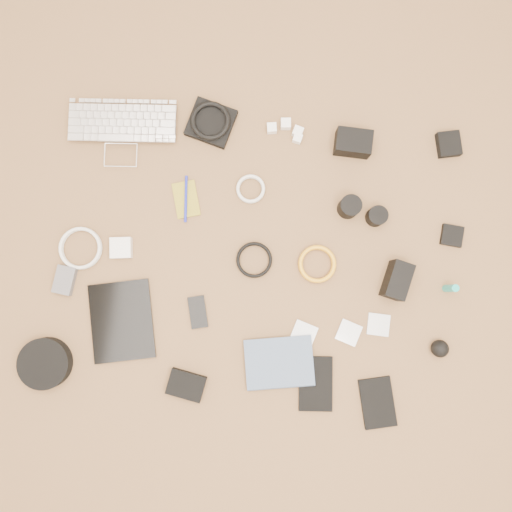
# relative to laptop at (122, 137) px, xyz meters

# --- Properties ---
(room_shell) EXTENTS (4.04, 4.04, 2.58)m
(room_shell) POSITION_rel_laptop_xyz_m (0.47, -0.37, 1.24)
(room_shell) COLOR brown
(room_shell) RESTS_ON ground
(laptop) EXTENTS (0.40, 0.30, 0.03)m
(laptop) POSITION_rel_laptop_xyz_m (0.00, 0.00, 0.00)
(laptop) COLOR silver
(laptop) RESTS_ON ground
(headphone_pouch) EXTENTS (0.18, 0.17, 0.03)m
(headphone_pouch) POSITION_rel_laptop_xyz_m (0.30, 0.09, -0.00)
(headphone_pouch) COLOR black
(headphone_pouch) RESTS_ON ground
(headphones) EXTENTS (0.17, 0.17, 0.02)m
(headphones) POSITION_rel_laptop_xyz_m (0.30, 0.09, 0.02)
(headphones) COLOR black
(headphones) RESTS_ON headphone_pouch
(charger_a) EXTENTS (0.04, 0.04, 0.03)m
(charger_a) POSITION_rel_laptop_xyz_m (0.51, 0.10, 0.00)
(charger_a) COLOR white
(charger_a) RESTS_ON ground
(charger_b) EXTENTS (0.04, 0.04, 0.03)m
(charger_b) POSITION_rel_laptop_xyz_m (0.56, 0.12, 0.00)
(charger_b) COLOR white
(charger_b) RESTS_ON ground
(charger_c) EXTENTS (0.04, 0.04, 0.03)m
(charger_c) POSITION_rel_laptop_xyz_m (0.60, 0.09, 0.00)
(charger_c) COLOR white
(charger_c) RESTS_ON ground
(charger_d) EXTENTS (0.03, 0.03, 0.03)m
(charger_d) POSITION_rel_laptop_xyz_m (0.60, 0.07, -0.00)
(charger_d) COLOR white
(charger_d) RESTS_ON ground
(dslr_camera) EXTENTS (0.12, 0.08, 0.07)m
(dslr_camera) POSITION_rel_laptop_xyz_m (0.79, 0.07, 0.02)
(dslr_camera) COLOR black
(dslr_camera) RESTS_ON ground
(lens_pouch) EXTENTS (0.09, 0.10, 0.03)m
(lens_pouch) POSITION_rel_laptop_xyz_m (1.13, 0.12, 0.00)
(lens_pouch) COLOR black
(lens_pouch) RESTS_ON ground
(notebook_olive) EXTENTS (0.12, 0.14, 0.01)m
(notebook_olive) POSITION_rel_laptop_xyz_m (0.25, -0.19, -0.01)
(notebook_olive) COLOR olive
(notebook_olive) RESTS_ON ground
(pen_blue) EXTENTS (0.03, 0.16, 0.01)m
(pen_blue) POSITION_rel_laptop_xyz_m (0.25, -0.19, -0.00)
(pen_blue) COLOR #151CAD
(pen_blue) RESTS_ON notebook_olive
(cable_white_a) EXTENTS (0.12, 0.12, 0.01)m
(cable_white_a) POSITION_rel_laptop_xyz_m (0.46, -0.12, -0.01)
(cable_white_a) COLOR silver
(cable_white_a) RESTS_ON ground
(lens_a) EXTENTS (0.09, 0.09, 0.08)m
(lens_a) POSITION_rel_laptop_xyz_m (0.81, -0.15, 0.02)
(lens_a) COLOR black
(lens_a) RESTS_ON ground
(lens_b) EXTENTS (0.08, 0.08, 0.06)m
(lens_b) POSITION_rel_laptop_xyz_m (0.90, -0.17, 0.02)
(lens_b) COLOR black
(lens_b) RESTS_ON ground
(card_reader) EXTENTS (0.08, 0.08, 0.02)m
(card_reader) POSITION_rel_laptop_xyz_m (1.17, -0.20, -0.01)
(card_reader) COLOR black
(card_reader) RESTS_ON ground
(power_brick) EXTENTS (0.08, 0.08, 0.03)m
(power_brick) POSITION_rel_laptop_xyz_m (0.05, -0.38, 0.00)
(power_brick) COLOR white
(power_brick) RESTS_ON ground
(cable_white_b) EXTENTS (0.16, 0.16, 0.01)m
(cable_white_b) POSITION_rel_laptop_xyz_m (-0.09, -0.40, -0.01)
(cable_white_b) COLOR silver
(cable_white_b) RESTS_ON ground
(cable_black) EXTENTS (0.15, 0.15, 0.01)m
(cable_black) POSITION_rel_laptop_xyz_m (0.51, -0.37, -0.01)
(cable_black) COLOR black
(cable_black) RESTS_ON ground
(cable_yellow) EXTENTS (0.13, 0.13, 0.01)m
(cable_yellow) POSITION_rel_laptop_xyz_m (0.72, -0.35, -0.01)
(cable_yellow) COLOR orange
(cable_yellow) RESTS_ON ground
(flash) EXTENTS (0.09, 0.13, 0.09)m
(flash) POSITION_rel_laptop_xyz_m (0.99, -0.38, 0.03)
(flash) COLOR black
(flash) RESTS_ON ground
(lens_cleaner) EXTENTS (0.03, 0.03, 0.09)m
(lens_cleaner) POSITION_rel_laptop_xyz_m (1.17, -0.38, 0.03)
(lens_cleaner) COLOR teal
(lens_cleaner) RESTS_ON ground
(battery_charger) EXTENTS (0.07, 0.10, 0.03)m
(battery_charger) POSITION_rel_laptop_xyz_m (-0.12, -0.52, -0.00)
(battery_charger) COLOR #535257
(battery_charger) RESTS_ON ground
(tablet) EXTENTS (0.27, 0.31, 0.01)m
(tablet) POSITION_rel_laptop_xyz_m (0.09, -0.63, -0.01)
(tablet) COLOR black
(tablet) RESTS_ON ground
(phone) EXTENTS (0.08, 0.12, 0.01)m
(phone) POSITION_rel_laptop_xyz_m (0.34, -0.57, -0.01)
(phone) COLOR black
(phone) RESTS_ON ground
(filter_case_left) EXTENTS (0.10, 0.10, 0.01)m
(filter_case_left) POSITION_rel_laptop_xyz_m (0.71, -0.59, -0.01)
(filter_case_left) COLOR silver
(filter_case_left) RESTS_ON ground
(filter_case_mid) EXTENTS (0.09, 0.09, 0.01)m
(filter_case_mid) POSITION_rel_laptop_xyz_m (0.86, -0.57, -0.01)
(filter_case_mid) COLOR silver
(filter_case_mid) RESTS_ON ground
(filter_case_right) EXTENTS (0.07, 0.07, 0.01)m
(filter_case_right) POSITION_rel_laptop_xyz_m (0.95, -0.53, -0.01)
(filter_case_right) COLOR silver
(filter_case_right) RESTS_ON ground
(air_blower) EXTENTS (0.08, 0.08, 0.06)m
(air_blower) POSITION_rel_laptop_xyz_m (1.16, -0.58, 0.01)
(air_blower) COLOR black
(air_blower) RESTS_ON ground
(headphone_case) EXTENTS (0.17, 0.17, 0.05)m
(headphone_case) POSITION_rel_laptop_xyz_m (-0.14, -0.80, 0.01)
(headphone_case) COLOR black
(headphone_case) RESTS_ON ground
(drive_case) EXTENTS (0.13, 0.10, 0.03)m
(drive_case) POSITION_rel_laptop_xyz_m (0.34, -0.81, 0.00)
(drive_case) COLOR black
(drive_case) RESTS_ON ground
(paperback) EXTENTS (0.26, 0.21, 0.02)m
(paperback) POSITION_rel_laptop_xyz_m (0.65, -0.78, -0.00)
(paperback) COLOR #465977
(paperback) RESTS_ON ground
(notebook_black_a) EXTENTS (0.13, 0.19, 0.01)m
(notebook_black_a) POSITION_rel_laptop_xyz_m (0.77, -0.75, -0.01)
(notebook_black_a) COLOR black
(notebook_black_a) RESTS_ON ground
(notebook_black_b) EXTENTS (0.15, 0.19, 0.01)m
(notebook_black_b) POSITION_rel_laptop_xyz_m (0.98, -0.79, -0.01)
(notebook_black_b) COLOR black
(notebook_black_b) RESTS_ON ground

